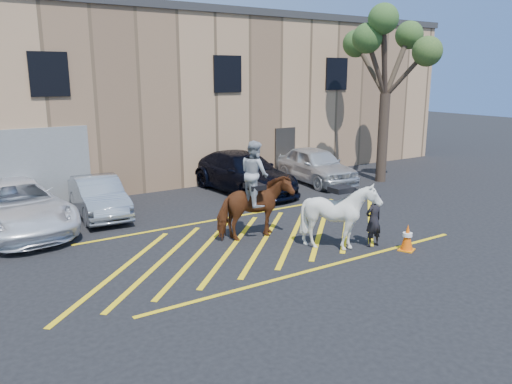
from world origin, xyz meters
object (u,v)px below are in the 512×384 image
car_white_pickup (14,207)px  mounted_bay (255,200)px  car_silver_sedan (99,196)px  car_white_suv (315,165)px  car_blue_suv (243,172)px  tree (388,47)px  handler (374,220)px  traffic_cone (407,237)px  saddled_white (340,216)px

car_white_pickup → mounted_bay: 7.20m
car_silver_sedan → car_white_suv: car_white_suv is taller
car_white_pickup → car_silver_sedan: bearing=2.4°
car_blue_suv → tree: bearing=-18.1°
car_white_suv → mounted_bay: size_ratio=1.59×
handler → traffic_cone: bearing=125.6°
mounted_bay → traffic_cone: bearing=-46.5°
car_silver_sedan → mounted_bay: mounted_bay is taller
car_silver_sedan → traffic_cone: size_ratio=5.38×
car_white_pickup → mounted_bay: (5.64, -4.46, 0.38)m
handler → mounted_bay: 3.33m
car_white_suv → handler: bearing=-112.7°
car_white_pickup → car_white_suv: size_ratio=1.22×
car_silver_sedan → tree: bearing=-1.9°
car_blue_suv → traffic_cone: bearing=-92.8°
car_silver_sedan → handler: 8.97m
car_white_suv → car_white_pickup: bearing=-171.7°
car_white_pickup → handler: 10.49m
saddled_white → traffic_cone: saddled_white is taller
handler → mounted_bay: mounted_bay is taller
mounted_bay → tree: tree is taller
car_blue_suv → mounted_bay: bearing=-121.8°
car_blue_suv → car_white_suv: (3.56, -0.21, -0.02)m
car_white_suv → traffic_cone: bearing=-107.3°
handler → mounted_bay: bearing=-43.5°
saddled_white → car_blue_suv: bearing=79.5°
car_white_pickup → car_blue_suv: 8.43m
mounted_bay → car_blue_suv: bearing=61.9°
car_silver_sedan → saddled_white: saddled_white is taller
car_white_suv → handler: size_ratio=3.01×
car_silver_sedan → handler: bearing=-48.7°
car_white_suv → car_blue_suv: bearing=-177.5°
car_white_pickup → car_silver_sedan: (2.59, 0.38, -0.11)m
car_white_suv → handler: 8.27m
car_white_pickup → car_silver_sedan: 2.62m
handler → tree: bearing=-137.2°
car_white_pickup → handler: (8.01, -6.76, -0.01)m
mounted_bay → saddled_white: mounted_bay is taller
car_white_pickup → car_white_suv: (11.96, 0.50, 0.00)m
car_white_pickup → tree: size_ratio=0.75×
car_white_pickup → car_blue_suv: car_blue_suv is taller
saddled_white → car_silver_sedan: bearing=123.3°
tree → traffic_cone: bearing=-132.1°
handler → mounted_bay: size_ratio=0.53×
mounted_bay → car_silver_sedan: bearing=122.2°
saddled_white → traffic_cone: 1.90m
saddled_white → traffic_cone: bearing=-36.3°
traffic_cone → car_white_pickup: bearing=138.7°
tree → mounted_bay: bearing=-158.0°
mounted_bay → saddled_white: 2.45m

